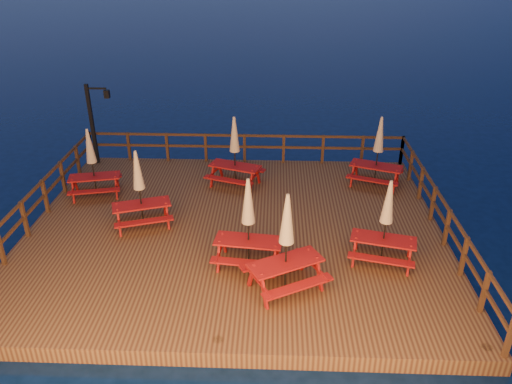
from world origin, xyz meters
TOP-DOWN VIEW (x-y plane):
  - ground at (0.00, 0.00)m, footprint 500.00×500.00m
  - deck at (0.00, 0.00)m, footprint 12.00×10.00m
  - deck_piles at (0.00, 0.00)m, footprint 11.44×9.44m
  - railing at (0.00, 1.78)m, footprint 11.80×9.75m
  - lamp_post at (-5.39, 4.55)m, footprint 0.85×0.18m
  - picnic_table_0 at (-4.71, 1.89)m, footprint 1.86×1.64m
  - picnic_table_1 at (3.96, -1.58)m, footprint 1.92×1.70m
  - picnic_table_2 at (-2.71, 0.04)m, footprint 2.00×1.82m
  - picnic_table_3 at (4.57, 3.02)m, footprint 2.09×1.92m
  - picnic_table_4 at (1.43, -2.79)m, footprint 2.27×2.14m
  - picnic_table_5 at (0.50, -1.83)m, footprint 1.87×1.60m
  - picnic_table_6 at (-0.20, 2.83)m, footprint 2.08×1.89m

SIDE VIEW (x-z plane):
  - deck_piles at x=0.00m, z-range -1.00..0.40m
  - ground at x=0.00m, z-range 0.00..0.00m
  - deck at x=0.00m, z-range 0.00..0.40m
  - railing at x=0.00m, z-range 0.61..1.71m
  - picnic_table_0 at x=-4.71m, z-range 0.45..2.74m
  - picnic_table_1 at x=3.96m, z-range 0.45..2.79m
  - picnic_table_2 at x=-2.71m, z-range 0.45..2.80m
  - picnic_table_3 at x=4.57m, z-range 0.45..2.89m
  - picnic_table_6 at x=-0.20m, z-range 0.45..2.89m
  - picnic_table_5 at x=0.50m, z-range 0.45..2.90m
  - picnic_table_4 at x=1.43m, z-range 0.45..3.00m
  - lamp_post at x=-5.39m, z-range 0.70..3.70m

